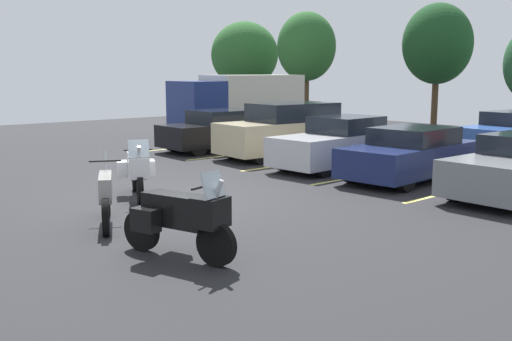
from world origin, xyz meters
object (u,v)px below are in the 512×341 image
object	(u,v)px
motorcycle_touring	(137,170)
box_truck	(239,102)
motorcycle_second	(106,196)
car_champagne	(286,130)
car_silver	(339,144)
car_black	(220,130)
motorcycle_third	(181,217)
car_navy	(411,154)

from	to	relation	value
motorcycle_touring	box_truck	bearing A→B (deg)	131.53
motorcycle_second	car_champagne	distance (m)	9.90
car_champagne	car_silver	bearing A→B (deg)	-8.16
motorcycle_second	car_black	distance (m)	11.04
motorcycle_third	car_black	world-z (taller)	car_black
motorcycle_touring	motorcycle_second	world-z (taller)	motorcycle_touring
motorcycle_second	motorcycle_third	bearing A→B (deg)	-1.95
motorcycle_second	box_truck	bearing A→B (deg)	132.22
box_truck	car_navy	bearing A→B (deg)	-17.67
car_navy	motorcycle_third	bearing A→B (deg)	-78.17
motorcycle_touring	car_silver	size ratio (longest dim) A/B	0.47
motorcycle_second	car_black	xyz separation A→B (m)	(-7.29, 8.28, 0.18)
car_black	car_navy	bearing A→B (deg)	1.07
car_silver	box_truck	distance (m)	10.23
car_silver	car_navy	world-z (taller)	car_silver
car_navy	box_truck	distance (m)	12.67
car_navy	car_champagne	bearing A→B (deg)	175.50
motorcycle_third	car_champagne	world-z (taller)	car_champagne
motorcycle_second	car_champagne	world-z (taller)	car_champagne
car_black	car_navy	distance (m)	8.20
box_truck	car_champagne	bearing A→B (deg)	-26.92
motorcycle_second	car_champagne	bearing A→B (deg)	116.44
car_silver	car_navy	xyz separation A→B (m)	(2.58, -0.03, -0.04)
car_black	car_silver	distance (m)	5.62
car_champagne	motorcycle_third	bearing A→B (deg)	-51.56
box_truck	motorcycle_second	bearing A→B (deg)	-47.78
motorcycle_touring	box_truck	size ratio (longest dim) A/B	0.34
motorcycle_second	box_truck	distance (m)	16.60
car_silver	motorcycle_second	bearing A→B (deg)	-78.82
car_champagne	car_silver	xyz separation A→B (m)	(2.73, -0.39, -0.18)
car_navy	motorcycle_touring	bearing A→B (deg)	-111.31
motorcycle_third	box_truck	xyz separation A→B (m)	(-13.84, 12.37, 0.80)
box_truck	motorcycle_third	bearing A→B (deg)	-41.79
car_navy	car_silver	bearing A→B (deg)	179.40
car_black	car_navy	size ratio (longest dim) A/B	0.99
car_navy	box_truck	size ratio (longest dim) A/B	0.72
car_champagne	car_silver	size ratio (longest dim) A/B	1.03
car_black	car_champagne	world-z (taller)	car_champagne
car_navy	motorcycle_second	bearing A→B (deg)	-96.16
motorcycle_third	car_navy	bearing A→B (deg)	101.83
motorcycle_second	car_silver	world-z (taller)	car_silver
motorcycle_second	car_champagne	xyz separation A→B (m)	(-4.40, 8.86, 0.35)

